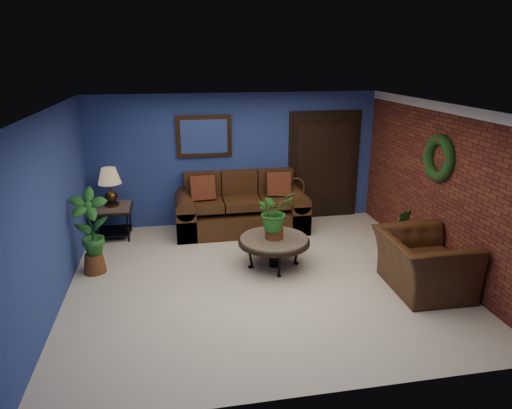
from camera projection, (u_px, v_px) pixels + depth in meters
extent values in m
plane|color=beige|center=(261.00, 278.00, 6.77)|extent=(5.50, 5.50, 0.00)
cube|color=navy|center=(236.00, 160.00, 8.72)|extent=(5.50, 0.04, 2.50)
cube|color=navy|center=(53.00, 209.00, 5.91)|extent=(0.04, 5.00, 2.50)
cube|color=maroon|center=(440.00, 188.00, 6.86)|extent=(0.04, 5.00, 2.50)
cube|color=silver|center=(262.00, 107.00, 5.99)|extent=(5.50, 5.00, 0.02)
cube|color=white|center=(449.00, 108.00, 6.48)|extent=(0.03, 5.00, 0.14)
cube|color=#482C12|center=(204.00, 136.00, 8.43)|extent=(1.02, 0.06, 0.77)
cube|color=black|center=(324.00, 166.00, 9.05)|extent=(1.44, 0.06, 2.18)
torus|color=black|center=(439.00, 158.00, 6.75)|extent=(0.16, 0.72, 0.72)
cube|color=#402312|center=(241.00, 220.00, 8.58)|extent=(2.42, 1.05, 0.40)
cube|color=#402312|center=(238.00, 196.00, 8.82)|extent=(2.07, 0.29, 0.99)
cube|color=#402312|center=(204.00, 205.00, 8.28)|extent=(0.67, 0.72, 0.15)
cube|color=#402312|center=(242.00, 202.00, 8.40)|extent=(0.67, 0.72, 0.15)
cube|color=#402312|center=(278.00, 200.00, 8.52)|extent=(0.67, 0.72, 0.15)
cube|color=#402312|center=(186.00, 220.00, 8.38)|extent=(0.35, 1.05, 0.55)
cube|color=#402312|center=(295.00, 213.00, 8.74)|extent=(0.35, 1.05, 0.55)
cube|color=brown|center=(203.00, 188.00, 8.23)|extent=(0.44, 0.13, 0.44)
cube|color=brown|center=(279.00, 184.00, 8.47)|extent=(0.44, 0.13, 0.44)
cylinder|color=#4E4A44|center=(274.00, 239.00, 7.02)|extent=(1.05, 1.05, 0.05)
cylinder|color=black|center=(274.00, 242.00, 7.03)|extent=(1.11, 1.11, 0.05)
cylinder|color=black|center=(274.00, 254.00, 7.09)|extent=(0.14, 0.14, 0.43)
cube|color=#4E4A44|center=(112.00, 207.00, 8.11)|extent=(0.62, 0.62, 0.05)
cube|color=black|center=(113.00, 209.00, 8.12)|extent=(0.66, 0.66, 0.04)
cube|color=black|center=(115.00, 231.00, 8.25)|extent=(0.56, 0.56, 0.03)
cylinder|color=black|center=(97.00, 228.00, 7.91)|extent=(0.03, 0.03, 0.58)
cylinder|color=black|center=(128.00, 226.00, 8.00)|extent=(0.03, 0.03, 0.58)
cylinder|color=black|center=(101.00, 218.00, 8.40)|extent=(0.03, 0.03, 0.58)
cylinder|color=black|center=(130.00, 217.00, 8.49)|extent=(0.03, 0.03, 0.58)
cylinder|color=#482C12|center=(112.00, 204.00, 8.09)|extent=(0.24, 0.24, 0.05)
sphere|color=#482C12|center=(111.00, 198.00, 8.06)|extent=(0.22, 0.22, 0.22)
cylinder|color=#482C12|center=(110.00, 188.00, 8.00)|extent=(0.02, 0.02, 0.28)
cone|color=tan|center=(109.00, 177.00, 7.94)|extent=(0.40, 0.40, 0.28)
cube|color=#553018|center=(297.00, 204.00, 8.75)|extent=(0.40, 0.40, 0.04)
torus|color=#553018|center=(296.00, 187.00, 8.82)|extent=(0.37, 0.05, 0.37)
cylinder|color=#553018|center=(290.00, 219.00, 8.64)|extent=(0.03, 0.03, 0.41)
cylinder|color=#553018|center=(307.00, 218.00, 8.68)|extent=(0.03, 0.03, 0.41)
cylinder|color=#553018|center=(287.00, 213.00, 8.95)|extent=(0.03, 0.03, 0.41)
cylinder|color=#553018|center=(303.00, 212.00, 8.99)|extent=(0.03, 0.03, 0.41)
imported|color=#402312|center=(423.00, 263.00, 6.34)|extent=(1.11, 1.26, 0.80)
cylinder|color=#5D3117|center=(274.00, 232.00, 6.98)|extent=(0.28, 0.28, 0.18)
imported|color=#1B541A|center=(274.00, 211.00, 6.87)|extent=(0.69, 0.64, 0.63)
cylinder|color=#5D3117|center=(396.00, 250.00, 7.50)|extent=(0.26, 0.26, 0.20)
imported|color=#1B541A|center=(399.00, 228.00, 7.38)|extent=(0.43, 0.37, 0.68)
cylinder|color=brown|center=(95.00, 263.00, 6.92)|extent=(0.34, 0.34, 0.30)
imported|color=#1B541A|center=(90.00, 224.00, 6.72)|extent=(0.57, 0.39, 1.06)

